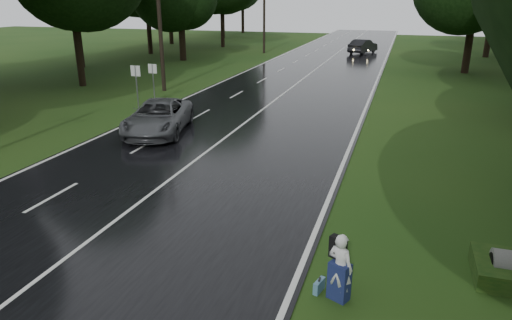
% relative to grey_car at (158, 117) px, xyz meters
% --- Properties ---
extents(ground, '(160.00, 160.00, 0.00)m').
position_rel_grey_car_xyz_m(ground, '(3.45, -10.05, -0.82)').
color(ground, '#233E12').
rests_on(ground, ground).
extents(road, '(12.00, 140.00, 0.04)m').
position_rel_grey_car_xyz_m(road, '(3.45, 9.95, -0.80)').
color(road, black).
rests_on(road, ground).
extents(lane_center, '(0.12, 140.00, 0.01)m').
position_rel_grey_car_xyz_m(lane_center, '(3.45, 9.95, -0.77)').
color(lane_center, silver).
rests_on(lane_center, road).
extents(grey_car, '(3.87, 6.04, 1.55)m').
position_rel_grey_car_xyz_m(grey_car, '(0.00, 0.00, 0.00)').
color(grey_car, '#4B4D50').
rests_on(grey_car, road).
extents(far_car, '(3.22, 5.21, 1.62)m').
position_rel_grey_car_xyz_m(far_car, '(6.33, 37.85, 0.04)').
color(far_car, black).
rests_on(far_car, road).
extents(hitchhiker, '(0.69, 0.67, 1.60)m').
position_rel_grey_car_xyz_m(hitchhiker, '(10.28, -10.57, -0.07)').
color(hitchhiker, silver).
rests_on(hitchhiker, ground).
extents(suitcase, '(0.22, 0.42, 0.29)m').
position_rel_grey_car_xyz_m(suitcase, '(9.84, -10.45, -0.67)').
color(suitcase, teal).
rests_on(suitcase, ground).
extents(utility_pole_mid, '(1.80, 0.28, 9.67)m').
position_rel_grey_car_xyz_m(utility_pole_mid, '(-5.05, 9.87, -0.82)').
color(utility_pole_mid, black).
rests_on(utility_pole_mid, ground).
extents(utility_pole_far, '(1.80, 0.28, 9.50)m').
position_rel_grey_car_xyz_m(utility_pole_far, '(-5.05, 34.79, -0.82)').
color(utility_pole_far, black).
rests_on(utility_pole_far, ground).
extents(road_sign_a, '(0.62, 0.10, 2.57)m').
position_rel_grey_car_xyz_m(road_sign_a, '(-3.75, 4.28, -0.82)').
color(road_sign_a, white).
rests_on(road_sign_a, ground).
extents(road_sign_b, '(0.58, 0.10, 2.41)m').
position_rel_grey_car_xyz_m(road_sign_b, '(-3.75, 6.22, -0.82)').
color(road_sign_b, white).
rests_on(road_sign_b, ground).
extents(tree_left_d, '(9.71, 9.71, 15.18)m').
position_rel_grey_car_xyz_m(tree_left_d, '(-11.87, 9.73, -0.82)').
color(tree_left_d, black).
rests_on(tree_left_d, ground).
extents(tree_left_e, '(7.43, 7.43, 11.61)m').
position_rel_grey_car_xyz_m(tree_left_e, '(-11.33, 25.71, -0.82)').
color(tree_left_e, black).
rests_on(tree_left_e, ground).
extents(tree_left_f, '(10.57, 10.57, 16.52)m').
position_rel_grey_car_xyz_m(tree_left_f, '(-12.45, 40.07, -0.82)').
color(tree_left_f, black).
rests_on(tree_left_f, ground).
extents(tree_right_e, '(8.26, 8.26, 12.91)m').
position_rel_grey_car_xyz_m(tree_right_e, '(16.37, 25.27, -0.82)').
color(tree_right_e, black).
rests_on(tree_right_e, ground).
extents(tree_right_f, '(10.04, 10.04, 15.69)m').
position_rel_grey_car_xyz_m(tree_right_f, '(19.84, 38.50, -0.82)').
color(tree_right_f, black).
rests_on(tree_right_f, ground).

